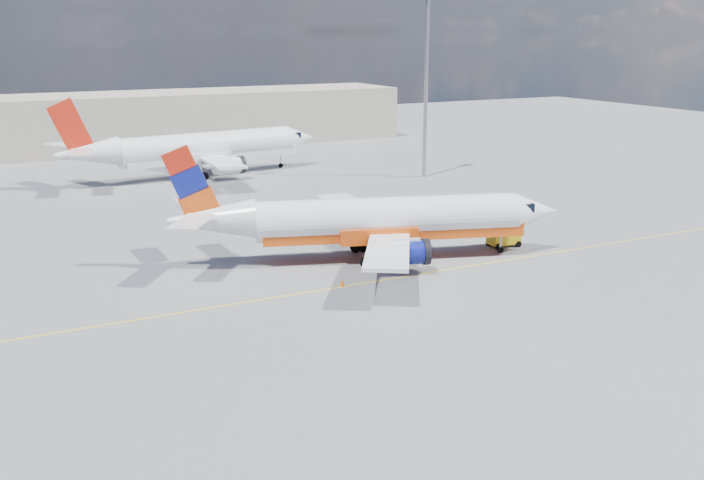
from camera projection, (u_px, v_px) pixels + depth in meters
name	position (u px, v px, depth m)	size (l,w,h in m)	color
ground	(394.00, 294.00, 51.46)	(240.00, 240.00, 0.00)	slate
taxi_line	(372.00, 282.00, 54.04)	(70.00, 0.15, 0.01)	yellow
terminal_main	(171.00, 119.00, 117.09)	(70.00, 14.00, 8.00)	#ADA595
main_jet	(376.00, 220.00, 58.68)	(30.02, 22.83, 9.10)	white
second_jet	(200.00, 149.00, 92.56)	(32.84, 25.74, 9.94)	white
gse_tug	(503.00, 236.00, 62.76)	(2.58, 1.67, 1.79)	black
traffic_cone	(342.00, 283.00, 52.85)	(0.44, 0.44, 0.61)	white
floodlight_mast	(426.00, 67.00, 89.79)	(1.56, 1.56, 21.35)	#9898A0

